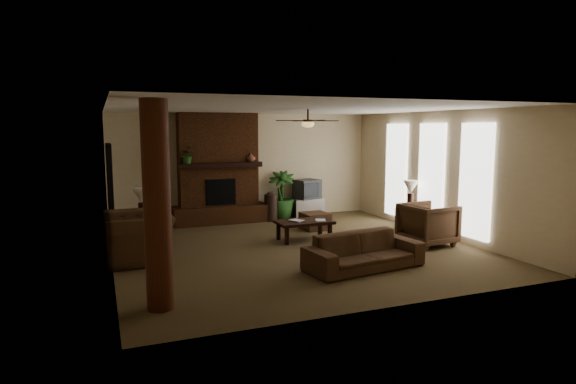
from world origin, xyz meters
name	(u,v)px	position (x,y,z in m)	size (l,w,h in m)	color
room_shell	(295,180)	(0.00, 0.00, 1.40)	(7.00, 7.00, 7.00)	brown
fireplace	(219,178)	(-0.80, 3.22, 1.16)	(2.40, 0.70, 2.80)	#562E17
windows	(431,175)	(3.45, 0.20, 1.35)	(0.08, 3.65, 2.35)	white
log_column	(157,206)	(-2.95, -2.40, 1.40)	(0.36, 0.36, 2.80)	#5A2A16
doorway	(110,194)	(-3.44, 1.80, 1.05)	(0.10, 1.00, 2.10)	black
ceiling_fan	(308,123)	(0.40, 0.30, 2.53)	(1.35, 1.35, 0.37)	#321E16
sofa	(364,245)	(0.56, -1.77, 0.41)	(2.10, 0.61, 0.82)	#4D3421
armchair_left	(138,229)	(-3.02, 0.21, 0.59)	(1.34, 0.87, 1.17)	#4D3421
armchair_right	(428,222)	(2.67, -0.76, 0.48)	(0.94, 0.88, 0.97)	#4D3421
coffee_table	(304,223)	(0.44, 0.57, 0.37)	(1.20, 0.70, 0.43)	black
ottoman	(315,221)	(1.14, 1.53, 0.20)	(0.60, 0.60, 0.40)	#4D3421
tv_stand	(307,207)	(1.64, 3.15, 0.25)	(0.85, 0.50, 0.50)	silver
tv	(307,189)	(1.64, 3.14, 0.76)	(0.77, 0.69, 0.52)	#353537
floor_vase	(271,205)	(0.50, 2.91, 0.43)	(0.34, 0.34, 0.77)	#32221B
floor_plant	(281,205)	(0.88, 3.15, 0.36)	(0.71, 1.28, 0.71)	#2A5522
side_table_left	(144,232)	(-2.83, 1.40, 0.28)	(0.50, 0.50, 0.55)	black
lamp_left	(141,198)	(-2.86, 1.36, 1.00)	(0.45, 0.45, 0.65)	#321E16
side_table_right	(410,220)	(3.15, 0.52, 0.28)	(0.50, 0.50, 0.55)	black
lamp_right	(411,189)	(3.15, 0.54, 1.00)	(0.44, 0.44, 0.65)	#321E16
mantel_plant	(188,157)	(-1.63, 2.91, 1.72)	(0.38, 0.42, 0.33)	#2A5522
mantel_vase	(251,158)	(0.00, 2.97, 1.67)	(0.22, 0.23, 0.22)	brown
book_a	(293,215)	(0.18, 0.54, 0.57)	(0.22, 0.03, 0.29)	#999999
book_b	(316,214)	(0.67, 0.47, 0.58)	(0.21, 0.02, 0.29)	#999999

